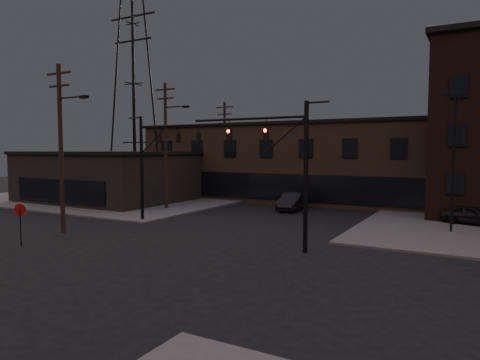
# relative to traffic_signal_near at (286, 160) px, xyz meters

# --- Properties ---
(ground) EXTENTS (140.00, 140.00, 0.00)m
(ground) POSITION_rel_traffic_signal_near_xyz_m (-5.36, -4.50, -4.93)
(ground) COLOR black
(ground) RESTS_ON ground
(sidewalk_nw) EXTENTS (30.00, 30.00, 0.15)m
(sidewalk_nw) POSITION_rel_traffic_signal_near_xyz_m (-27.36, 17.50, -4.86)
(sidewalk_nw) COLOR #474744
(sidewalk_nw) RESTS_ON ground
(building_row) EXTENTS (40.00, 12.00, 8.00)m
(building_row) POSITION_rel_traffic_signal_near_xyz_m (-5.36, 23.50, -0.93)
(building_row) COLOR brown
(building_row) RESTS_ON ground
(building_left) EXTENTS (16.00, 12.00, 5.00)m
(building_left) POSITION_rel_traffic_signal_near_xyz_m (-25.36, 11.50, -2.43)
(building_left) COLOR black
(building_left) RESTS_ON ground
(traffic_signal_near) EXTENTS (7.12, 0.24, 8.00)m
(traffic_signal_near) POSITION_rel_traffic_signal_near_xyz_m (0.00, 0.00, 0.00)
(traffic_signal_near) COLOR black
(traffic_signal_near) RESTS_ON ground
(traffic_signal_far) EXTENTS (7.12, 0.24, 8.00)m
(traffic_signal_far) POSITION_rel_traffic_signal_near_xyz_m (-12.07, 3.50, 0.08)
(traffic_signal_far) COLOR black
(traffic_signal_far) RESTS_ON ground
(stop_sign) EXTENTS (0.72, 0.33, 2.48)m
(stop_sign) POSITION_rel_traffic_signal_near_xyz_m (-13.36, -6.49, -3.09)
(stop_sign) COLOR black
(stop_sign) RESTS_ON ground
(utility_pole_near) EXTENTS (3.70, 0.28, 11.00)m
(utility_pole_near) POSITION_rel_traffic_signal_near_xyz_m (-14.79, -2.50, 0.94)
(utility_pole_near) COLOR black
(utility_pole_near) RESTS_ON ground
(utility_pole_mid) EXTENTS (3.70, 0.28, 11.50)m
(utility_pole_mid) POSITION_rel_traffic_signal_near_xyz_m (-15.79, 9.50, 1.19)
(utility_pole_mid) COLOR black
(utility_pole_mid) RESTS_ON ground
(utility_pole_far) EXTENTS (2.20, 0.28, 11.00)m
(utility_pole_far) POSITION_rel_traffic_signal_near_xyz_m (-16.86, 21.50, 0.85)
(utility_pole_far) COLOR black
(utility_pole_far) RESTS_ON ground
(transmission_tower) EXTENTS (7.00, 7.00, 25.00)m
(transmission_tower) POSITION_rel_traffic_signal_near_xyz_m (-23.36, 13.50, 7.57)
(transmission_tower) COLOR black
(transmission_tower) RESTS_ON ground
(lot_light_a) EXTENTS (1.50, 0.28, 9.14)m
(lot_light_a) POSITION_rel_traffic_signal_near_xyz_m (7.64, 9.50, 0.58)
(lot_light_a) COLOR black
(lot_light_a) RESTS_ON ground
(parked_car_lot_a) EXTENTS (4.25, 2.57, 1.35)m
(parked_car_lot_a) POSITION_rel_traffic_signal_near_xyz_m (8.77, 13.18, -4.10)
(parked_car_lot_a) COLOR black
(parked_car_lot_a) RESTS_ON sidewalk_ne
(car_crossing) EXTENTS (2.17, 5.00, 1.60)m
(car_crossing) POSITION_rel_traffic_signal_near_xyz_m (-5.53, 14.64, -4.13)
(car_crossing) COLOR black
(car_crossing) RESTS_ON ground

